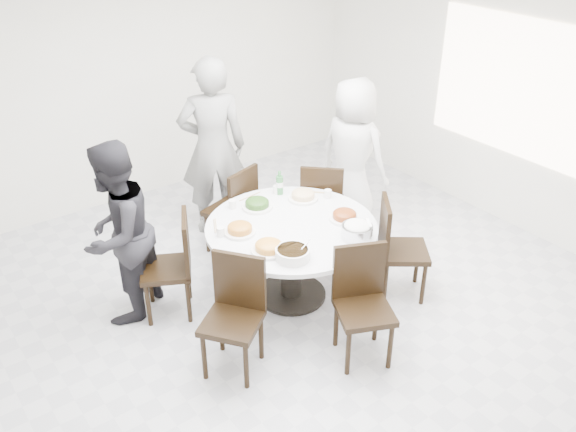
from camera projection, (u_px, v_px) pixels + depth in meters
floor at (287, 319)px, 5.35m from camera, size 6.00×6.00×0.01m
wall_back at (128, 81)px, 6.77m from camera, size 6.00×0.01×2.80m
wall_right at (524, 100)px, 6.21m from camera, size 0.01×6.00×2.80m
window at (525, 90)px, 6.15m from camera, size 0.04×2.20×1.40m
dining_table at (291, 261)px, 5.47m from camera, size 1.50×1.50×0.75m
chair_ne at (322, 202)px, 6.23m from camera, size 0.59×0.59×0.95m
chair_n at (230, 209)px, 6.11m from camera, size 0.53×0.53×0.95m
chair_nw at (166, 267)px, 5.21m from camera, size 0.57×0.57×0.95m
chair_sw at (232, 320)px, 4.59m from camera, size 0.59×0.59×0.95m
chair_s at (365, 309)px, 4.71m from camera, size 0.56×0.56×0.95m
chair_se at (404, 249)px, 5.46m from camera, size 0.59×0.59×0.95m
diner_right at (353, 154)px, 6.43m from camera, size 0.71×0.91×1.64m
diner_middle at (213, 148)px, 6.25m from camera, size 0.82×0.70×1.91m
diner_left at (117, 234)px, 5.05m from camera, size 0.99×0.96×1.61m
dish_greens at (257, 205)px, 5.54m from camera, size 0.28×0.28×0.07m
dish_pale at (303, 196)px, 5.68m from camera, size 0.28×0.28×0.07m
dish_orange at (240, 230)px, 5.15m from camera, size 0.27×0.27×0.07m
dish_redbrown at (344, 217)px, 5.35m from camera, size 0.27×0.27×0.07m
dish_tofu at (269, 248)px, 4.90m from camera, size 0.29×0.29×0.07m
rice_bowl at (357, 232)px, 5.08m from camera, size 0.26×0.26×0.11m
soup_bowl at (293, 254)px, 4.81m from camera, size 0.28×0.28×0.09m
beverage_bottle at (280, 183)px, 5.74m from camera, size 0.07×0.07×0.23m
tea_cups at (251, 197)px, 5.66m from camera, size 0.07×0.07×0.08m
chopsticks at (252, 194)px, 5.78m from camera, size 0.24×0.04×0.01m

